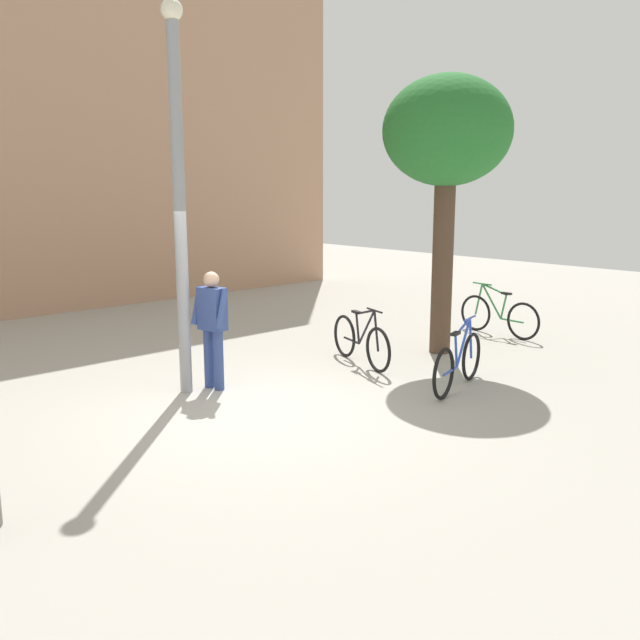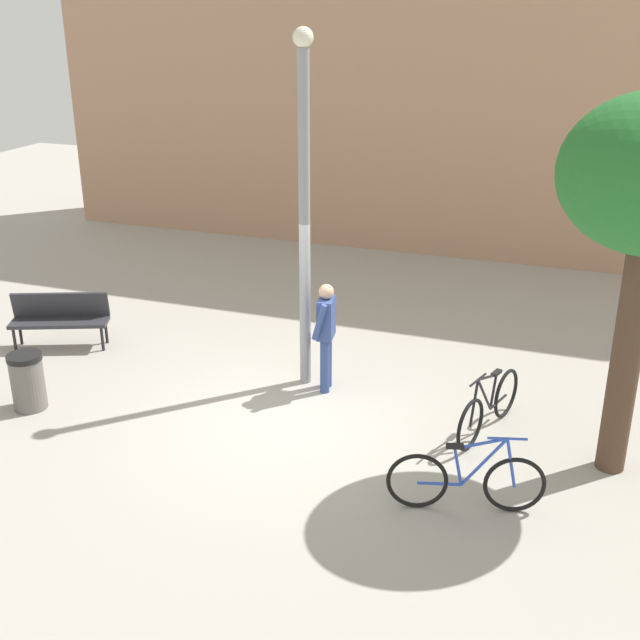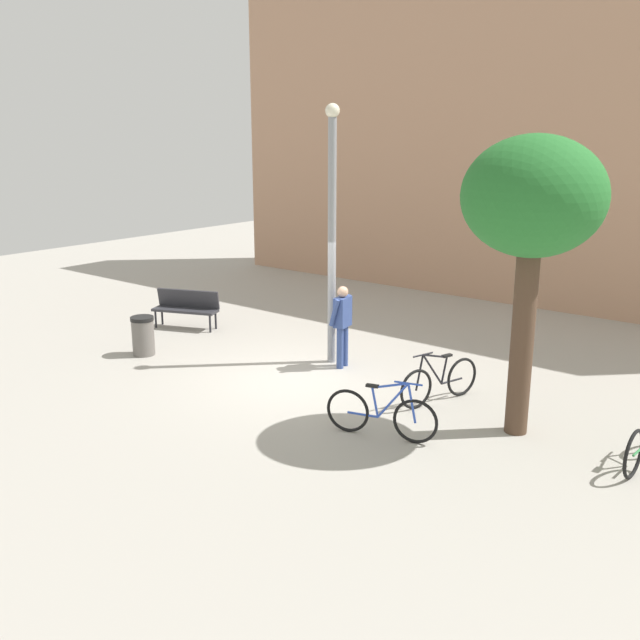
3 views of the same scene
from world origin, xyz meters
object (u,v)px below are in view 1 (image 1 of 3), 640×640
bicycle_blue (458,362)px  lamppost (179,188)px  person_by_lamppost (212,322)px  bicycle_green (498,315)px  bicycle_black (361,341)px  plaza_tree (447,137)px

bicycle_blue → lamppost: bearing=139.1°
person_by_lamppost → bicycle_green: (6.00, -0.79, -0.58)m
person_by_lamppost → bicycle_black: 2.60m
person_by_lamppost → bicycle_blue: 3.50m
lamppost → person_by_lamppost: lamppost is taller
bicycle_green → lamppost: bearing=171.8°
person_by_lamppost → bicycle_black: bearing=-11.3°
lamppost → person_by_lamppost: size_ratio=3.08×
person_by_lamppost → bicycle_blue: (2.52, -2.37, -0.58)m
bicycle_black → lamppost: bearing=167.6°
plaza_tree → lamppost: bearing=167.4°
lamppost → bicycle_blue: (2.89, -2.50, -2.42)m
lamppost → bicycle_green: bearing=-8.2°
person_by_lamppost → plaza_tree: 4.94m
lamppost → plaza_tree: size_ratio=1.12×
lamppost → plaza_tree: lamppost is taller
plaza_tree → bicycle_black: size_ratio=2.64×
plaza_tree → bicycle_blue: size_ratio=2.62×
bicycle_blue → bicycle_green: size_ratio=0.97×
lamppost → bicycle_green: lamppost is taller
plaza_tree → bicycle_green: plaza_tree is taller
bicycle_black → bicycle_green: bearing=-4.7°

